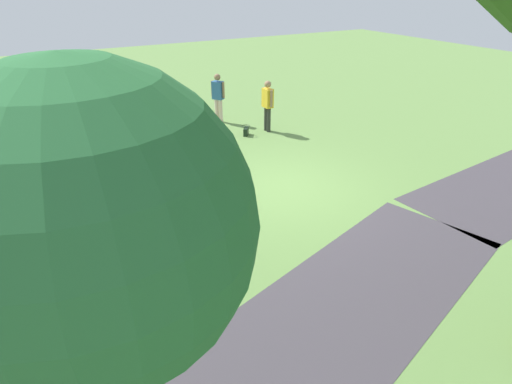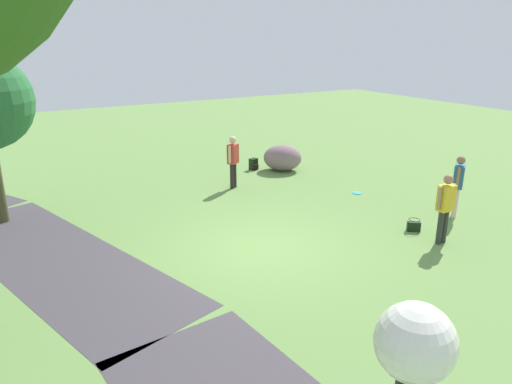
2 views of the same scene
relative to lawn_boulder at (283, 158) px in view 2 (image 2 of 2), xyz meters
The scene contains 9 objects.
ground_plane 6.60m from the lawn_boulder, 142.30° to the left, with size 48.00×48.00×0.00m, color #689048.
footpath_segment_mid 8.76m from the lawn_boulder, 113.00° to the left, with size 8.35×4.60×0.01m.
lawn_boulder is the anchor object (origin of this frame).
woman_with_handbag 7.03m from the lawn_boulder, behind, with size 0.24×0.52×1.64m.
man_near_boulder 6.23m from the lawn_boulder, 166.49° to the right, with size 0.40×0.45×1.64m.
passerby_on_path 2.64m from the lawn_boulder, 110.61° to the left, with size 0.40×0.44×1.63m.
handbag_on_grass 6.22m from the lawn_boulder, behind, with size 0.38×0.38×0.31m.
backpack_by_boulder 1.06m from the lawn_boulder, 53.69° to the left, with size 0.32×0.33×0.40m.
frisbee_on_grass 3.37m from the lawn_boulder, behind, with size 0.28×0.28×0.02m.
Camera 2 is at (-8.37, 4.95, 4.58)m, focal length 33.44 mm.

